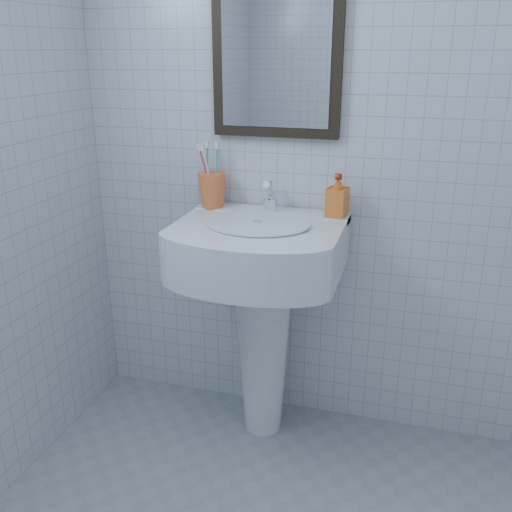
% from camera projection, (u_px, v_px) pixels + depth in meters
% --- Properties ---
extents(wall_back, '(2.20, 0.02, 2.50)m').
position_uv_depth(wall_back, '(347.00, 137.00, 2.18)').
color(wall_back, silver).
rests_on(wall_back, ground).
extents(washbasin, '(0.63, 0.46, 0.96)m').
position_uv_depth(washbasin, '(262.00, 294.00, 2.27)').
color(washbasin, white).
rests_on(washbasin, ground).
extents(faucet, '(0.05, 0.12, 0.13)m').
position_uv_depth(faucet, '(270.00, 199.00, 2.25)').
color(faucet, silver).
rests_on(faucet, washbasin).
extents(toothbrush_cup, '(0.12, 0.12, 0.14)m').
position_uv_depth(toothbrush_cup, '(212.00, 190.00, 2.32)').
color(toothbrush_cup, orange).
rests_on(toothbrush_cup, washbasin).
extents(soap_dispenser, '(0.09, 0.09, 0.17)m').
position_uv_depth(soap_dispenser, '(338.00, 195.00, 2.18)').
color(soap_dispenser, '#E05515').
rests_on(soap_dispenser, washbasin).
extents(wall_mirror, '(0.50, 0.04, 0.62)m').
position_uv_depth(wall_mirror, '(276.00, 53.00, 2.13)').
color(wall_mirror, black).
rests_on(wall_mirror, wall_back).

